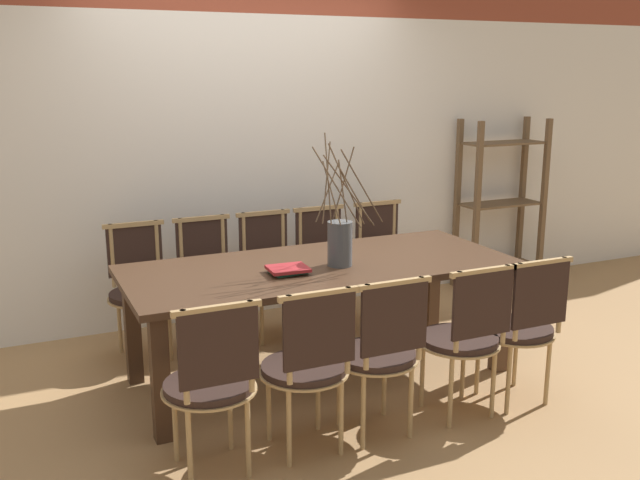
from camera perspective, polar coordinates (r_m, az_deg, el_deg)
The scene contains 16 objects.
ground_plane at distance 4.63m, azimuth 0.00°, elevation -10.77°, with size 16.00×16.00×0.00m, color #A87F51.
wall_rear at distance 5.50m, azimuth -6.01°, elevation 10.31°, with size 12.00×0.06×3.20m.
dining_table at distance 4.40m, azimuth 0.00°, elevation -3.05°, with size 2.38×1.00×0.74m.
chair_near_leftend at distance 3.43m, azimuth -8.67°, elevation -10.99°, with size 0.46×0.46×0.90m.
chair_near_left at distance 3.58m, azimuth -0.98°, elevation -9.75°, with size 0.46×0.46×0.90m.
chair_near_center at distance 3.75m, azimuth 4.80°, elevation -8.70°, with size 0.46×0.46×0.90m.
chair_near_right at distance 4.02m, azimuth 11.50°, elevation -7.37°, with size 0.46×0.46×0.90m.
chair_near_rightend at distance 4.25m, azimuth 15.78°, elevation -6.46°, with size 0.46×0.46×0.90m.
chair_far_leftend at distance 4.93m, azimuth -14.16°, elevation -3.55°, with size 0.46×0.46×0.90m.
chair_far_left at distance 5.03m, azimuth -8.90°, elevation -2.96°, with size 0.46×0.46×0.90m.
chair_far_center at distance 5.16m, azimuth -3.98°, elevation -2.39°, with size 0.46×0.46×0.90m.
chair_far_right at distance 5.33m, azimuth 0.49°, elevation -1.85°, with size 0.46×0.46×0.90m.
chair_far_rightend at distance 5.55m, azimuth 5.22°, elevation -1.27°, with size 0.46×0.46×0.90m.
vase_centerpiece at distance 4.30m, azimuth 1.61°, elevation -0.07°, with size 0.44×0.37×0.80m.
book_stack at distance 4.17m, azimuth -2.58°, elevation -2.39°, with size 0.24×0.21×0.04m.
shelving_rack at distance 6.49m, azimuth 14.22°, elevation 2.78°, with size 0.76×0.33×1.49m.
Camera 1 is at (-1.74, -3.84, 1.91)m, focal length 40.00 mm.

